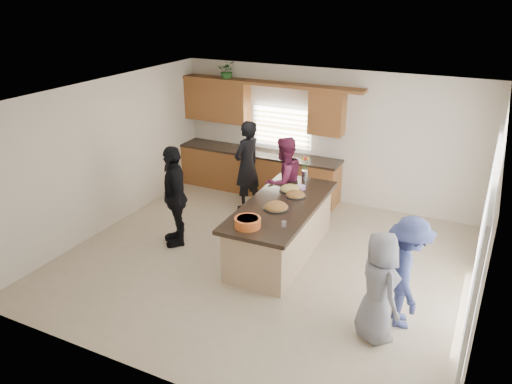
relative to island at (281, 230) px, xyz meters
The scene contains 18 objects.
floor 0.59m from the island, 112.82° to the right, with size 6.50×6.50×0.00m, color beige.
room_shell 1.50m from the island, 112.82° to the right, with size 6.52×6.02×2.81m.
back_cabinetry 2.91m from the island, 124.21° to the left, with size 4.08×0.66×2.46m.
right_wall_glazing 3.23m from the island, ahead, with size 0.06×4.00×2.25m.
island is the anchor object (origin of this frame).
platter_front 0.57m from the island, 90.19° to the right, with size 0.43×0.43×0.17m.
platter_mid 0.66m from the island, 76.51° to the left, with size 0.36×0.36×0.15m.
platter_back 0.79m from the island, 99.00° to the left, with size 0.39×0.39×0.16m.
salad_bowl 1.17m from the island, 96.88° to the right, with size 0.40×0.40×0.14m.
clear_cup 1.02m from the island, 64.52° to the right, with size 0.07×0.07×0.09m, color white.
plate_stack 0.92m from the island, 87.44° to the left, with size 0.20×0.20×0.05m, color #C599DF.
flower_vase 1.44m from the island, 93.24° to the left, with size 0.14×0.14×0.43m.
potted_plant 4.05m from the island, 133.93° to the left, with size 0.39×0.34×0.43m, color #2D6D2B.
woman_left_back 2.10m from the island, 133.66° to the left, with size 0.68×0.44×1.86m, color black.
woman_left_mid 1.26m from the island, 111.63° to the left, with size 0.85×0.66×1.75m, color maroon.
woman_left_front 1.96m from the island, 166.87° to the right, with size 1.07×0.44×1.82m, color black.
woman_right_back 2.50m from the island, 24.27° to the right, with size 1.03×0.59×1.60m, color #374279.
woman_right_front 2.49m from the island, 36.59° to the right, with size 0.75×0.49×1.53m, color slate.
Camera 1 is at (3.11, -6.64, 4.33)m, focal length 35.00 mm.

